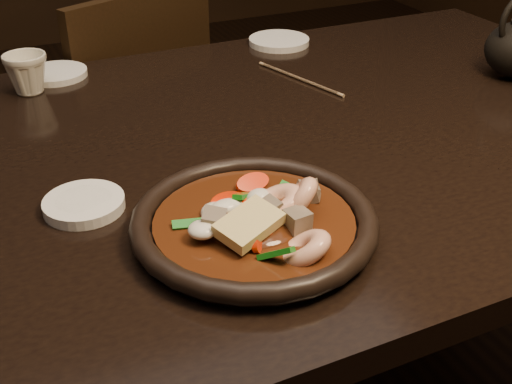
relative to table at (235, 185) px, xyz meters
name	(u,v)px	position (x,y,z in m)	size (l,w,h in m)	color
table	(235,185)	(0.00, 0.00, 0.00)	(1.60, 0.90, 0.75)	black
chair	(123,142)	(-0.03, 0.64, -0.21)	(0.53, 0.53, 0.85)	black
plate	(254,223)	(-0.07, -0.23, 0.09)	(0.29, 0.29, 0.03)	black
stirfry	(260,219)	(-0.07, -0.24, 0.10)	(0.20, 0.21, 0.07)	#3E1B0B
soy_dish	(84,204)	(-0.24, -0.09, 0.08)	(0.10, 0.10, 0.01)	white
saucer_left	(56,74)	(-0.19, 0.39, 0.08)	(0.12, 0.12, 0.01)	white
saucer_right	(279,41)	(0.27, 0.39, 0.08)	(0.13, 0.13, 0.01)	white
tea_cup	(27,72)	(-0.25, 0.33, 0.11)	(0.08, 0.07, 0.08)	silver
chopsticks	(300,79)	(0.21, 0.18, 0.08)	(0.07, 0.21, 0.01)	#A2825C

